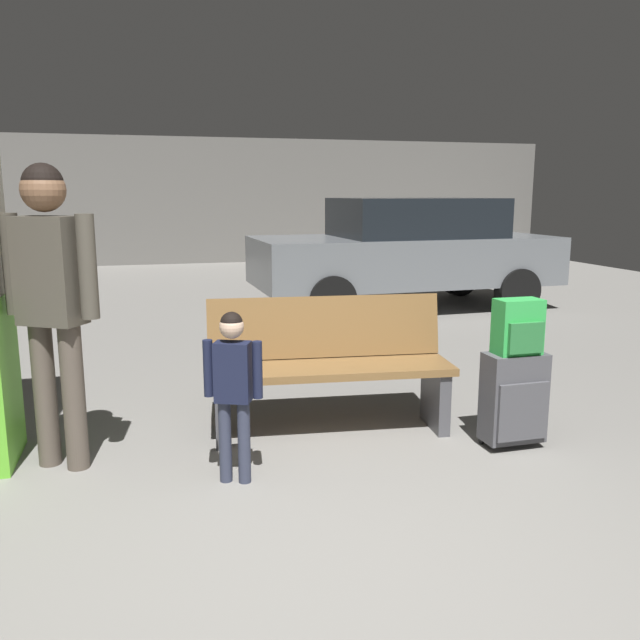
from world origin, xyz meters
TOP-DOWN VIEW (x-y plane):
  - ground_plane at (0.00, 4.00)m, footprint 18.00×18.00m
  - garage_back_wall at (0.00, 12.86)m, footprint 18.00×0.12m
  - bench at (0.41, 1.76)m, footprint 1.65×0.69m
  - suitcase at (1.44, 1.15)m, footprint 0.38×0.24m
  - backpack_bright at (1.44, 1.15)m, footprint 0.28×0.19m
  - child at (-0.32, 1.10)m, footprint 0.31×0.24m
  - adult at (-1.26, 1.58)m, footprint 0.52×0.36m
  - parked_car_near at (2.75, 6.08)m, footprint 4.15×1.89m

SIDE VIEW (x-z plane):
  - ground_plane at x=0.00m, z-range -0.10..0.00m
  - suitcase at x=1.44m, z-range 0.02..0.62m
  - bench at x=0.41m, z-range 0.00..0.88m
  - child at x=-0.32m, z-range 0.11..1.07m
  - backpack_bright at x=1.44m, z-range 0.60..0.94m
  - parked_car_near at x=2.75m, z-range 0.05..1.56m
  - adult at x=-1.26m, z-range 0.20..1.94m
  - garage_back_wall at x=0.00m, z-range 0.00..2.80m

